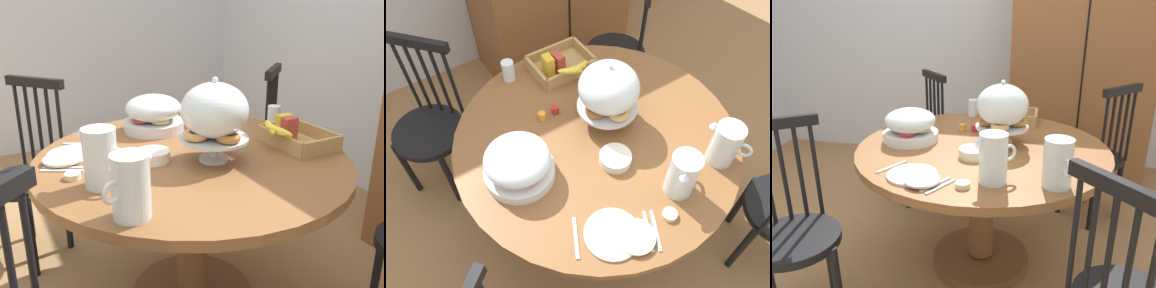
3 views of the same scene
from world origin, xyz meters
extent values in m
cube|color=silver|center=(-2.43, 0.36, 1.30)|extent=(0.06, 4.32, 2.60)
cylinder|color=brown|center=(0.09, 0.09, 0.72)|extent=(1.32, 1.32, 0.04)
cylinder|color=brown|center=(0.09, 0.09, 0.39)|extent=(0.14, 0.14, 0.63)
cylinder|color=black|center=(0.55, 0.78, 0.23)|extent=(0.04, 0.04, 0.45)
cylinder|color=black|center=(-0.55, 0.81, 0.45)|extent=(0.40, 0.40, 0.04)
cylinder|color=black|center=(-0.74, 0.82, 0.23)|extent=(0.04, 0.04, 0.45)
cylinder|color=black|center=(-0.56, 0.61, 0.23)|extent=(0.04, 0.04, 0.45)
cylinder|color=black|center=(-0.53, 1.00, 0.23)|extent=(0.04, 0.04, 0.45)
cylinder|color=black|center=(-0.35, 0.79, 0.23)|extent=(0.04, 0.04, 0.45)
cylinder|color=black|center=(-0.52, 1.02, 0.69)|extent=(0.02, 0.02, 0.48)
cylinder|color=black|center=(-0.47, 0.97, 0.69)|extent=(0.02, 0.02, 0.48)
cylinder|color=black|center=(-0.43, 0.91, 0.69)|extent=(0.02, 0.02, 0.48)
cylinder|color=black|center=(-0.38, 0.86, 0.69)|extent=(0.02, 0.02, 0.48)
cylinder|color=black|center=(-0.33, 0.81, 0.69)|extent=(0.02, 0.02, 0.48)
cube|color=black|center=(-0.43, 0.91, 0.95)|extent=(0.26, 0.29, 0.05)
cylinder|color=black|center=(-0.65, -0.52, 0.45)|extent=(0.40, 0.40, 0.04)
cylinder|color=black|center=(-0.46, -0.54, 0.23)|extent=(0.04, 0.04, 0.45)
cylinder|color=black|center=(-0.85, -0.50, 0.23)|extent=(0.04, 0.04, 0.45)
cylinder|color=black|center=(-0.63, -0.32, 0.23)|extent=(0.04, 0.04, 0.45)
cylinder|color=black|center=(-0.86, -0.49, 0.69)|extent=(0.02, 0.02, 0.48)
cylinder|color=black|center=(-0.81, -0.44, 0.69)|extent=(0.02, 0.02, 0.48)
cylinder|color=black|center=(-0.75, -0.40, 0.69)|extent=(0.02, 0.02, 0.48)
cylinder|color=black|center=(-0.70, -0.35, 0.69)|extent=(0.02, 0.02, 0.48)
cylinder|color=black|center=(-0.65, -0.31, 0.69)|extent=(0.02, 0.02, 0.48)
cube|color=black|center=(-0.75, -0.40, 0.95)|extent=(0.30, 0.26, 0.05)
cylinder|color=black|center=(0.57, -0.68, 0.69)|extent=(0.02, 0.02, 0.48)
cylinder|color=black|center=(0.52, -0.62, 0.69)|extent=(0.02, 0.02, 0.48)
cylinder|color=silver|center=(0.18, 0.14, 0.75)|extent=(0.12, 0.12, 0.02)
cylinder|color=silver|center=(0.18, 0.14, 0.79)|extent=(0.03, 0.03, 0.09)
cylinder|color=silver|center=(0.18, 0.14, 0.84)|extent=(0.28, 0.28, 0.01)
torus|color=#B27033|center=(0.26, 0.15, 0.86)|extent=(0.10, 0.10, 0.03)
torus|color=#D19347|center=(0.17, 0.18, 0.86)|extent=(0.10, 0.10, 0.03)
torus|color=#935628|center=(0.11, 0.13, 0.86)|extent=(0.10, 0.10, 0.03)
torus|color=tan|center=(0.18, 0.06, 0.86)|extent=(0.10, 0.10, 0.03)
ellipsoid|color=silver|center=(0.18, 0.14, 0.95)|extent=(0.27, 0.27, 0.22)
sphere|color=silver|center=(0.18, 0.14, 1.07)|extent=(0.02, 0.02, 0.02)
cylinder|color=silver|center=(-0.31, 0.08, 0.77)|extent=(0.30, 0.30, 0.05)
ellipsoid|color=beige|center=(-0.24, 0.09, 0.80)|extent=(0.09, 0.09, 0.03)
ellipsoid|color=#8CBF59|center=(-0.31, 0.15, 0.80)|extent=(0.09, 0.09, 0.03)
ellipsoid|color=#6B2D4C|center=(-0.38, 0.09, 0.80)|extent=(0.09, 0.09, 0.03)
ellipsoid|color=#CC3D33|center=(-0.30, 0.02, 0.80)|extent=(0.09, 0.09, 0.03)
ellipsoid|color=silver|center=(-0.31, 0.08, 0.85)|extent=(0.28, 0.28, 0.13)
cylinder|color=silver|center=(0.20, -0.34, 0.85)|extent=(0.12, 0.12, 0.21)
cylinder|color=orange|center=(0.20, -0.34, 0.81)|extent=(0.10, 0.10, 0.14)
cone|color=silver|center=(0.15, -0.38, 0.94)|extent=(0.05, 0.05, 0.03)
torus|color=silver|center=(0.26, -0.29, 0.86)|extent=(0.07, 0.06, 0.07)
cylinder|color=silver|center=(0.46, -0.32, 0.84)|extent=(0.12, 0.12, 0.20)
cylinder|color=white|center=(0.46, -0.32, 0.81)|extent=(0.10, 0.10, 0.14)
cone|color=silver|center=(0.43, -0.26, 0.93)|extent=(0.05, 0.05, 0.03)
torus|color=silver|center=(0.50, -0.39, 0.85)|extent=(0.04, 0.07, 0.07)
cube|color=tan|center=(0.20, 0.57, 0.75)|extent=(0.30, 0.22, 0.01)
cube|color=tan|center=(0.20, 0.46, 0.78)|extent=(0.30, 0.02, 0.07)
cube|color=tan|center=(0.20, 0.68, 0.78)|extent=(0.30, 0.02, 0.07)
cube|color=tan|center=(0.05, 0.57, 0.78)|extent=(0.02, 0.22, 0.07)
cube|color=tan|center=(0.35, 0.57, 0.78)|extent=(0.02, 0.22, 0.07)
cube|color=gold|center=(0.11, 0.56, 0.81)|extent=(0.05, 0.07, 0.11)
cube|color=#B23D33|center=(0.16, 0.54, 0.81)|extent=(0.05, 0.07, 0.11)
ellipsoid|color=yellow|center=(0.17, 0.43, 0.84)|extent=(0.14, 0.08, 0.05)
ellipsoid|color=yellow|center=(0.20, 0.43, 0.84)|extent=(0.13, 0.03, 0.05)
ellipsoid|color=yellow|center=(0.23, 0.43, 0.84)|extent=(0.14, 0.08, 0.05)
cylinder|color=white|center=(-0.14, -0.35, 0.75)|extent=(0.22, 0.22, 0.01)
cylinder|color=white|center=(-0.08, -0.42, 0.76)|extent=(0.15, 0.15, 0.01)
cylinder|color=white|center=(0.07, -0.08, 0.76)|extent=(0.14, 0.14, 0.04)
cylinder|color=silver|center=(-0.07, 0.65, 0.80)|extent=(0.06, 0.06, 0.11)
cylinder|color=beige|center=(0.09, -0.41, 0.75)|extent=(0.06, 0.06, 0.02)
cylinder|color=#B7282D|center=(0.00, 0.31, 0.76)|extent=(0.04, 0.04, 0.04)
cylinder|color=orange|center=(-0.07, 0.31, 0.76)|extent=(0.04, 0.04, 0.04)
cube|color=silver|center=(-0.02, -0.42, 0.74)|extent=(0.09, 0.16, 0.01)
cube|color=silver|center=(0.01, -0.43, 0.74)|extent=(0.09, 0.16, 0.01)
cube|color=silver|center=(-0.27, -0.29, 0.74)|extent=(0.09, 0.16, 0.01)
camera|label=1|loc=(1.55, -0.69, 1.38)|focal=39.26mm
camera|label=2|loc=(-0.60, -0.81, 2.12)|focal=35.88mm
camera|label=3|loc=(0.39, -1.74, 1.43)|focal=34.96mm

